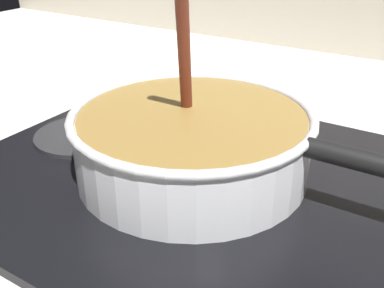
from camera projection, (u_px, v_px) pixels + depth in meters
The scene contains 5 objects.
ground at pixel (178, 252), 0.48m from camera, with size 2.40×1.60×0.04m, color beige.
hob_plate at pixel (192, 176), 0.57m from camera, with size 0.56×0.48×0.01m, color black.
burner_ring at pixel (192, 169), 0.57m from camera, with size 0.19×0.19×0.01m, color #592D0C.
spare_burner at pixel (82, 135), 0.66m from camera, with size 0.14×0.14×0.01m, color #262628.
cooking_pan at pixel (193, 140), 0.55m from camera, with size 0.47×0.29×0.30m.
Camera 1 is at (0.21, -0.31, 0.30)m, focal length 42.57 mm.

